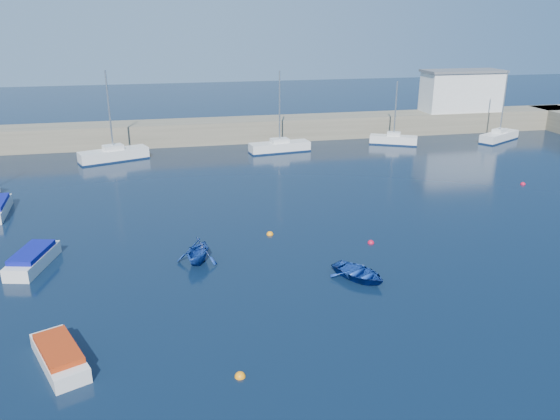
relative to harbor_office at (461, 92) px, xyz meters
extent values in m
plane|color=black|center=(-30.00, -46.00, -5.10)|extent=(220.00, 220.00, 0.00)
cube|color=#706955|center=(-30.00, 0.00, -3.80)|extent=(96.00, 4.50, 2.60)
cube|color=silver|center=(0.00, 0.00, 0.00)|extent=(10.00, 4.00, 5.00)
cube|color=silver|center=(-43.79, -7.17, -4.50)|extent=(7.31, 4.36, 1.20)
cylinder|color=#B7BABC|center=(-43.79, -7.17, 0.16)|extent=(0.18, 0.18, 8.12)
cube|color=silver|center=(-25.84, -6.93, -4.56)|extent=(7.01, 2.81, 1.08)
cylinder|color=#B7BABC|center=(-25.84, -6.93, -0.10)|extent=(0.16, 0.16, 7.84)
cube|color=silver|center=(-11.78, -6.07, -4.58)|extent=(5.61, 3.83, 1.04)
cylinder|color=#B7BABC|center=(-11.78, -6.07, -0.90)|extent=(0.16, 0.16, 6.32)
cube|color=silver|center=(1.64, -7.05, -4.58)|extent=(6.47, 4.77, 1.05)
cylinder|color=#B7BABC|center=(1.64, -7.05, -0.36)|extent=(0.15, 0.15, 7.39)
cube|color=silver|center=(-43.66, -43.87, -4.76)|extent=(3.04, 4.47, 0.69)
cube|color=#A42C0B|center=(-43.66, -43.87, -4.28)|extent=(2.55, 3.47, 0.26)
cube|color=silver|center=(-46.82, -33.07, -4.70)|extent=(2.63, 4.76, 0.81)
cube|color=navy|center=(-46.82, -33.07, -4.14)|extent=(2.28, 3.65, 0.30)
imported|color=navy|center=(-28.02, -38.80, -4.74)|extent=(3.91, 4.22, 0.71)
imported|color=navy|center=(-36.98, -34.56, -4.32)|extent=(3.48, 3.71, 1.56)
sphere|color=orange|center=(-36.09, -46.42, -5.10)|extent=(0.46, 0.46, 0.46)
sphere|color=#B80D2C|center=(-25.39, -33.96, -5.10)|extent=(0.44, 0.44, 0.44)
sphere|color=orange|center=(-31.74, -31.03, -5.10)|extent=(0.48, 0.48, 0.48)
sphere|color=#B80D2C|center=(-6.91, -24.04, -5.10)|extent=(0.45, 0.45, 0.45)
camera|label=1|loc=(-38.54, -65.71, 9.28)|focal=35.00mm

